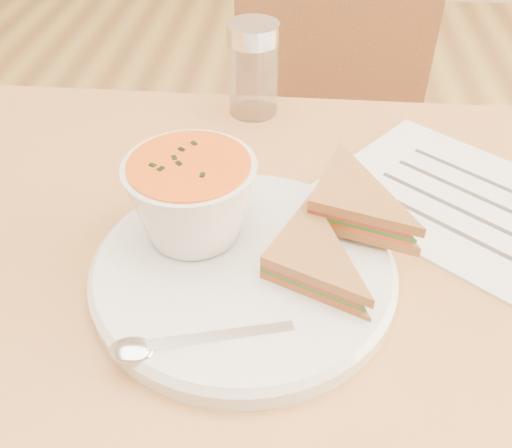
# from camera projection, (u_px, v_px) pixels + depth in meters

# --- Properties ---
(chair_far) EXTENTS (0.48, 0.48, 0.90)m
(chair_far) POSITION_uv_depth(u_px,v_px,m) (305.00, 183.00, 1.16)
(chair_far) COLOR brown
(chair_far) RESTS_ON floor
(plate) EXTENTS (0.32, 0.32, 0.02)m
(plate) POSITION_uv_depth(u_px,v_px,m) (244.00, 271.00, 0.54)
(plate) COLOR white
(plate) RESTS_ON dining_table
(soup_bowl) EXTENTS (0.16, 0.16, 0.08)m
(soup_bowl) POSITION_uv_depth(u_px,v_px,m) (192.00, 202.00, 0.54)
(soup_bowl) COLOR white
(soup_bowl) RESTS_ON plate
(sandwich_half_a) EXTENTS (0.14, 0.14, 0.03)m
(sandwich_half_a) POSITION_uv_depth(u_px,v_px,m) (260.00, 270.00, 0.50)
(sandwich_half_a) COLOR #A8623B
(sandwich_half_a) RESTS_ON plate
(sandwich_half_b) EXTENTS (0.14, 0.14, 0.03)m
(sandwich_half_b) POSITION_uv_depth(u_px,v_px,m) (307.00, 215.00, 0.54)
(sandwich_half_b) COLOR #A8623B
(sandwich_half_b) RESTS_ON plate
(spoon) EXTENTS (0.18, 0.08, 0.01)m
(spoon) POSITION_uv_depth(u_px,v_px,m) (198.00, 340.00, 0.46)
(spoon) COLOR silver
(spoon) RESTS_ON plate
(paper_menu) EXTENTS (0.37, 0.35, 0.00)m
(paper_menu) POSITION_uv_depth(u_px,v_px,m) (469.00, 204.00, 0.62)
(paper_menu) COLOR white
(paper_menu) RESTS_ON dining_table
(condiment_shaker) EXTENTS (0.08, 0.08, 0.12)m
(condiment_shaker) POSITION_uv_depth(u_px,v_px,m) (253.00, 70.00, 0.75)
(condiment_shaker) COLOR silver
(condiment_shaker) RESTS_ON dining_table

